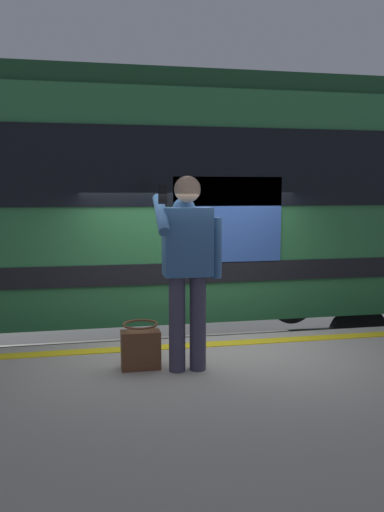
{
  "coord_description": "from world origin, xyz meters",
  "views": [
    {
      "loc": [
        1.14,
        5.19,
        2.53
      ],
      "look_at": [
        0.17,
        0.3,
        1.89
      ],
      "focal_mm": 36.32,
      "sensor_mm": 36.0,
      "label": 1
    }
  ],
  "objects": [
    {
      "name": "train_carriage",
      "position": [
        1.77,
        -2.16,
        2.42
      ],
      "size": [
        12.71,
        2.97,
        3.76
      ],
      "color": "#2D723F",
      "rests_on": "ground"
    },
    {
      "name": "ground_plane",
      "position": [
        0.0,
        0.0,
        0.0
      ],
      "size": [
        24.51,
        24.51,
        0.0
      ],
      "primitive_type": "plane",
      "color": "#3D3D3F"
    },
    {
      "name": "passenger",
      "position": [
        0.34,
        0.96,
        1.97
      ],
      "size": [
        0.57,
        0.55,
        1.65
      ],
      "color": "#383347",
      "rests_on": "platform"
    },
    {
      "name": "safety_line",
      "position": [
        0.0,
        0.3,
        1.0
      ],
      "size": [
        12.6,
        0.16,
        0.01
      ],
      "primitive_type": "cube",
      "color": "yellow",
      "rests_on": "platform"
    },
    {
      "name": "track_rail_far",
      "position": [
        0.0,
        -2.89,
        0.08
      ],
      "size": [
        16.71,
        0.08,
        0.16
      ],
      "primitive_type": "cube",
      "color": "slate",
      "rests_on": "ground"
    },
    {
      "name": "track_rail_near",
      "position": [
        0.0,
        -1.45,
        0.08
      ],
      "size": [
        16.71,
        0.08,
        0.16
      ],
      "primitive_type": "cube",
      "color": "slate",
      "rests_on": "ground"
    },
    {
      "name": "handbag",
      "position": [
        0.73,
        0.86,
        1.18
      ],
      "size": [
        0.34,
        0.31,
        0.4
      ],
      "color": "#59331E",
      "rests_on": "platform"
    }
  ]
}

